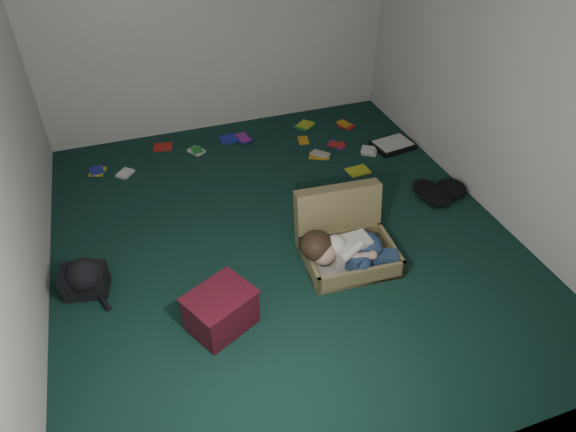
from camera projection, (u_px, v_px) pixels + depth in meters
floor at (283, 236)px, 4.67m from camera, size 4.50×4.50×0.00m
wall_back at (215, 16)px, 5.53m from camera, size 4.50×0.00×4.50m
wall_front at (448, 330)px, 2.20m from camera, size 4.50×0.00×4.50m
wall_right at (503, 71)px, 4.38m from camera, size 0.00×4.50×4.50m
suitcase at (345, 238)px, 4.40m from camera, size 0.81×0.79×0.56m
person at (347, 250)px, 4.21m from camera, size 0.81×0.43×0.34m
maroon_bin at (221, 310)px, 3.77m from camera, size 0.59×0.54×0.33m
backpack at (85, 280)px, 4.07m from camera, size 0.48×0.41×0.25m
clothing_pile at (441, 190)px, 5.13m from camera, size 0.49×0.44×0.13m
paper_tray at (393, 145)px, 5.89m from camera, size 0.48×0.39×0.06m
book_scatter at (262, 148)px, 5.87m from camera, size 3.14×1.41×0.02m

